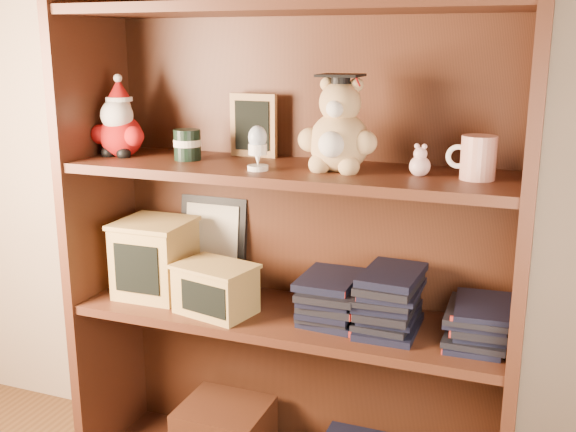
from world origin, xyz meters
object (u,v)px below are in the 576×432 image
at_px(bookcase, 294,226).
at_px(grad_teddy_bear, 339,134).
at_px(teacher_mug, 477,158).
at_px(treats_box, 155,257).

xyz_separation_m(bookcase, grad_teddy_bear, (0.14, -0.06, 0.26)).
distance_m(bookcase, teacher_mug, 0.52).
height_order(grad_teddy_bear, treats_box, grad_teddy_bear).
relative_size(teacher_mug, treats_box, 0.53).
height_order(teacher_mug, treats_box, teacher_mug).
relative_size(bookcase, teacher_mug, 13.98).
relative_size(bookcase, grad_teddy_bear, 6.63).
bearing_deg(grad_teddy_bear, bookcase, 157.22).
distance_m(grad_teddy_bear, teacher_mug, 0.33).
xyz_separation_m(bookcase, teacher_mug, (0.47, -0.05, 0.22)).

